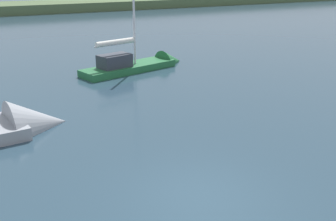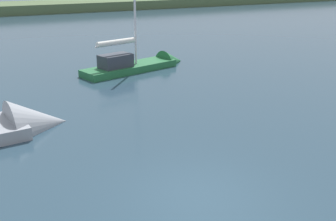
% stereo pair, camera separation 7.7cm
% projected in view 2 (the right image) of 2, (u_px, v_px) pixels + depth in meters
% --- Properties ---
extents(ground_plane, '(200.00, 200.00, 0.00)m').
position_uv_depth(ground_plane, '(197.00, 198.00, 10.97)').
color(ground_plane, '#263D4C').
extents(far_shoreline, '(180.00, 8.00, 2.40)m').
position_uv_depth(far_shoreline, '(2.00, 13.00, 53.46)').
color(far_shoreline, '#4C603D').
rests_on(far_shoreline, ground_plane).
extents(sailboat_far_right, '(7.18, 3.40, 7.07)m').
position_uv_depth(sailboat_far_right, '(143.00, 66.00, 24.63)').
color(sailboat_far_right, '#236638').
rests_on(sailboat_far_right, ground_plane).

